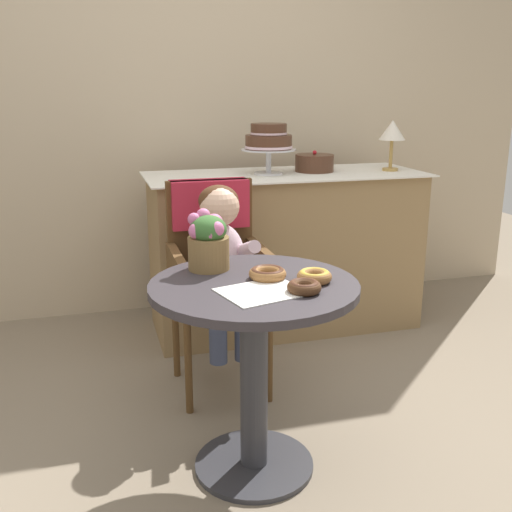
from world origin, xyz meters
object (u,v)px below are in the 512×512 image
object	(u,v)px
cafe_table	(254,340)
round_layer_cake	(314,163)
flower_vase	(208,240)
tiered_cake_stand	(269,141)
wicker_chair	(214,251)
donut_mid	(314,276)
donut_side	(268,273)
table_lamp	(392,132)
donut_front	(304,286)
seated_child	(222,252)

from	to	relation	value
cafe_table	round_layer_cake	world-z (taller)	round_layer_cake
flower_vase	tiered_cake_stand	world-z (taller)	tiered_cake_stand
wicker_chair	round_layer_cake	size ratio (longest dim) A/B	4.35
donut_mid	tiered_cake_stand	world-z (taller)	tiered_cake_stand
wicker_chair	donut_side	size ratio (longest dim) A/B	7.29
tiered_cake_stand	table_lamp	size ratio (longest dim) A/B	1.05
donut_front	donut_mid	distance (m)	0.12
seated_child	table_lamp	bearing A→B (deg)	30.47
wicker_chair	seated_child	bearing A→B (deg)	-95.78
flower_vase	table_lamp	size ratio (longest dim) A/B	0.77
tiered_cake_stand	table_lamp	xyz separation A→B (m)	(0.72, -0.05, 0.03)
seated_child	wicker_chair	bearing A→B (deg)	90.00
cafe_table	table_lamp	distance (m)	1.81
donut_side	tiered_cake_stand	size ratio (longest dim) A/B	0.44
donut_mid	tiered_cake_stand	size ratio (longest dim) A/B	0.40
tiered_cake_stand	donut_front	bearing A→B (deg)	-102.47
cafe_table	donut_side	size ratio (longest dim) A/B	5.50
flower_vase	table_lamp	distance (m)	1.68
cafe_table	round_layer_cake	xyz separation A→B (m)	(0.73, 1.33, 0.44)
wicker_chair	donut_side	distance (m)	0.71
wicker_chair	flower_vase	world-z (taller)	wicker_chair
seated_child	donut_mid	size ratio (longest dim) A/B	6.06
donut_front	cafe_table	bearing A→B (deg)	131.81
cafe_table	round_layer_cake	size ratio (longest dim) A/B	3.29
donut_mid	round_layer_cake	xyz separation A→B (m)	(0.53, 1.38, 0.21)
tiered_cake_stand	round_layer_cake	size ratio (longest dim) A/B	1.37
table_lamp	donut_mid	bearing A→B (deg)	-126.63
seated_child	donut_side	world-z (taller)	seated_child
table_lamp	donut_front	bearing A→B (deg)	-126.68
tiered_cake_stand	round_layer_cake	world-z (taller)	tiered_cake_stand
donut_side	seated_child	bearing A→B (deg)	94.30
round_layer_cake	table_lamp	size ratio (longest dim) A/B	0.77
donut_side	flower_vase	size ratio (longest dim) A/B	0.60
tiered_cake_stand	donut_mid	bearing A→B (deg)	-100.39
donut_side	round_layer_cake	size ratio (longest dim) A/B	0.60
donut_mid	wicker_chair	bearing A→B (deg)	103.34
donut_side	table_lamp	bearing A→B (deg)	47.77
seated_child	donut_mid	bearing A→B (deg)	-73.48
donut_front	donut_side	world-z (taller)	same
cafe_table	seated_child	xyz separation A→B (m)	(0.02, 0.57, 0.17)
round_layer_cake	wicker_chair	bearing A→B (deg)	-139.81
donut_front	tiered_cake_stand	xyz separation A→B (m)	(0.32, 1.44, 0.34)
flower_vase	table_lamp	bearing A→B (deg)	39.36
seated_child	table_lamp	xyz separation A→B (m)	(1.15, 0.68, 0.44)
tiered_cake_stand	table_lamp	distance (m)	0.72
wicker_chair	donut_front	xyz separation A→B (m)	(0.11, -0.87, 0.10)
cafe_table	wicker_chair	size ratio (longest dim) A/B	0.75
table_lamp	cafe_table	bearing A→B (deg)	-133.03
donut_mid	table_lamp	distance (m)	1.66
round_layer_cake	donut_front	bearing A→B (deg)	-112.19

